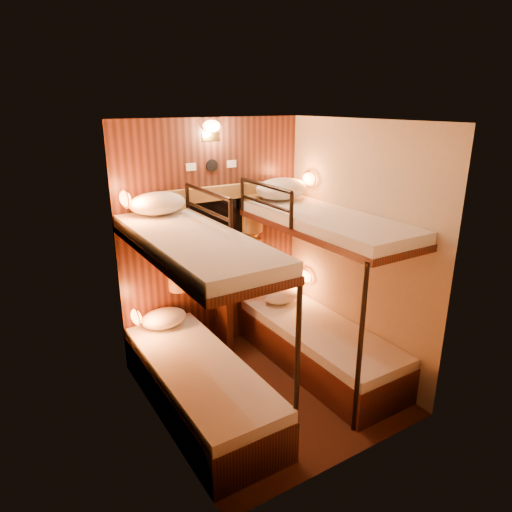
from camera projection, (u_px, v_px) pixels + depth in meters
floor at (267, 389)px, 4.24m from camera, size 2.10×2.10×0.00m
ceiling at (270, 121)px, 3.47m from camera, size 2.10×2.10×0.00m
wall_back at (213, 238)px, 4.70m from camera, size 2.40×0.00×2.40m
wall_front at (355, 315)px, 3.01m from camera, size 2.40×0.00×2.40m
wall_left at (155, 293)px, 3.36m from camera, size 0.00×2.40×2.40m
wall_right at (356, 249)px, 4.36m from camera, size 0.00×2.40×2.40m
back_panel at (213, 239)px, 4.69m from camera, size 2.00×0.03×2.40m
bunk_left at (198, 352)px, 3.80m from camera, size 0.72×1.90×1.82m
bunk_right at (319, 316)px, 4.44m from camera, size 0.72×1.90×1.82m
window at (215, 241)px, 4.67m from camera, size 1.00×0.12×0.79m
curtains at (216, 234)px, 4.62m from camera, size 1.10×0.22×1.00m
back_fixtures at (212, 134)px, 4.33m from camera, size 0.54×0.09×0.48m
reading_lamps at (229, 243)px, 4.41m from camera, size 2.00×0.20×1.25m
table at (223, 314)px, 4.79m from camera, size 0.50×0.34×0.66m
bottle_left at (225, 285)px, 4.65m from camera, size 0.07×0.07×0.25m
bottle_right at (234, 285)px, 4.68m from camera, size 0.07×0.07×0.24m
sachet_a at (239, 288)px, 4.85m from camera, size 0.09×0.07×0.01m
sachet_b at (232, 288)px, 4.86m from camera, size 0.09×0.07×0.01m
pillow_lower_left at (164, 318)px, 4.43m from camera, size 0.45×0.32×0.18m
pillow_lower_right at (282, 295)px, 4.97m from camera, size 0.44×0.32×0.17m
pillow_upper_left at (157, 203)px, 4.02m from camera, size 0.51×0.36×0.20m
pillow_upper_right at (281, 189)px, 4.63m from camera, size 0.56×0.40×0.22m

